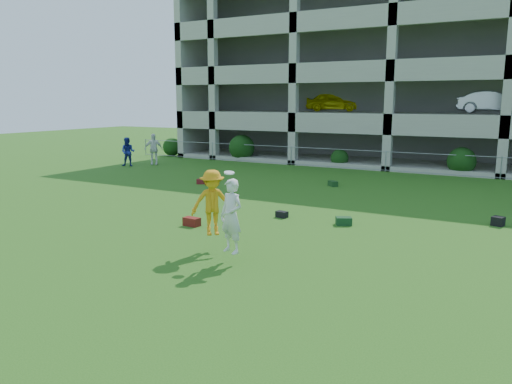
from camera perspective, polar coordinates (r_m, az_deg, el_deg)
The scene contains 13 objects.
ground at distance 12.73m, azimuth -7.79°, elevation -8.25°, with size 100.00×100.00×0.00m, color #235114.
bystander_a at distance 32.09m, azimuth -14.42°, elevation 4.46°, with size 0.87×0.68×1.79m, color navy.
bystander_b at distance 32.50m, azimuth -11.64°, elevation 4.81°, with size 1.16×0.48×1.98m, color white.
bag_red_a at distance 16.50m, azimuth -7.35°, elevation -3.39°, with size 0.55×0.30×0.28m, color #55110E.
bag_black_b at distance 17.56m, azimuth 2.97°, elevation -2.57°, with size 0.40×0.25×0.22m, color black.
bag_green_c at distance 16.75m, azimuth 10.00°, elevation -3.28°, with size 0.50×0.35×0.26m, color #133413.
crate_d at distance 18.23m, azimuth 25.93°, elevation -3.01°, with size 0.35×0.35×0.30m, color black.
bag_red_f at distance 24.70m, azimuth -6.26°, elevation 1.20°, with size 0.45×0.28×0.24m, color #5F1A10.
bag_green_g at distance 24.18m, azimuth 8.77°, elevation 0.96°, with size 0.50×0.30×0.25m, color #133416.
frisbee_contest at distance 13.19m, azimuth -4.40°, elevation -1.65°, with size 2.05×1.61×1.98m.
parking_garage at distance 38.08m, azimuth 18.36°, elevation 12.87°, with size 30.00×14.00×12.00m.
fence at distance 29.74m, azimuth 14.60°, elevation 3.45°, with size 36.06×0.06×1.20m.
shrub_row at distance 29.56m, azimuth 23.69°, elevation 4.62°, with size 34.38×2.52×3.50m.
Camera 1 is at (7.28, -9.63, 4.06)m, focal length 35.00 mm.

